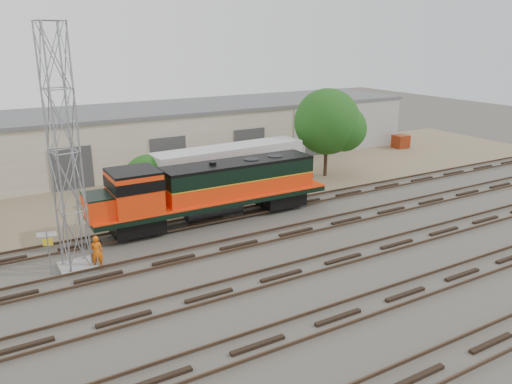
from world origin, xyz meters
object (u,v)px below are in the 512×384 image
locomotive (209,189)px  worker (97,252)px  signal_tower (65,157)px  semi_trailer (233,164)px

locomotive → worker: (-8.02, -3.26, -1.33)m
locomotive → signal_tower: size_ratio=1.30×
locomotive → signal_tower: signal_tower is taller
locomotive → signal_tower: (-8.95, -2.80, 3.76)m
signal_tower → semi_trailer: signal_tower is taller
signal_tower → semi_trailer: bearing=29.9°
worker → semi_trailer: (12.22, 8.03, 1.44)m
locomotive → worker: locomotive is taller
worker → semi_trailer: semi_trailer is taller
locomotive → signal_tower: 10.10m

